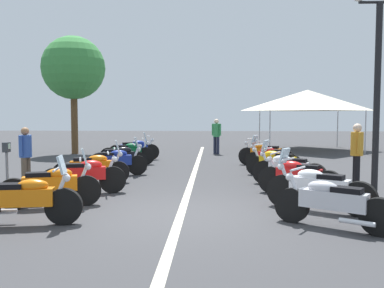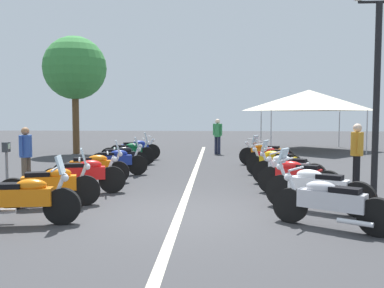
{
  "view_description": "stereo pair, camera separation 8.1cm",
  "coord_description": "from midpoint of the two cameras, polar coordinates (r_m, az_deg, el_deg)",
  "views": [
    {
      "loc": [
        -7.93,
        -0.61,
        1.92
      ],
      "look_at": [
        4.27,
        0.0,
        1.05
      ],
      "focal_mm": 39.45,
      "sensor_mm": 36.0,
      "label": 1
    },
    {
      "loc": [
        -7.93,
        -0.7,
        1.92
      ],
      "look_at": [
        4.27,
        0.0,
        1.05
      ],
      "focal_mm": 39.45,
      "sensor_mm": 36.0,
      "label": 2
    }
  ],
  "objects": [
    {
      "name": "motorcycle_right_row_1",
      "position": [
        8.68,
        16.37,
        -5.66
      ],
      "size": [
        1.26,
        1.93,
        1.22
      ],
      "rotation": [
        0.0,
        0.0,
        1.02
      ],
      "color": "black",
      "rests_on": "ground_plane"
    },
    {
      "name": "motorcycle_right_row_3",
      "position": [
        11.53,
        12.58,
        -3.25
      ],
      "size": [
        1.06,
        1.86,
        1.21
      ],
      "rotation": [
        0.0,
        0.0,
        1.11
      ],
      "color": "black",
      "rests_on": "ground_plane"
    },
    {
      "name": "motorcycle_right_row_0",
      "position": [
        7.46,
        18.09,
        -7.49
      ],
      "size": [
        1.25,
        1.8,
        0.99
      ],
      "rotation": [
        0.0,
        0.0,
        0.99
      ],
      "color": "black",
      "rests_on": "ground_plane"
    },
    {
      "name": "motorcycle_left_row_5",
      "position": [
        14.7,
        -9.95,
        -1.74
      ],
      "size": [
        0.92,
        1.9,
        0.98
      ],
      "rotation": [
        0.0,
        0.0,
        -1.21
      ],
      "color": "black",
      "rests_on": "ground_plane"
    },
    {
      "name": "motorcycle_left_row_0",
      "position": [
        7.84,
        -22.02,
        -6.9
      ],
      "size": [
        0.64,
        2.02,
        1.21
      ],
      "rotation": [
        0.0,
        0.0,
        -1.4
      ],
      "color": "black",
      "rests_on": "ground_plane"
    },
    {
      "name": "bystander_0",
      "position": [
        20.21,
        3.21,
        1.42
      ],
      "size": [
        0.35,
        0.44,
        1.69
      ],
      "rotation": [
        0.0,
        0.0,
        2.5
      ],
      "color": "#1E2338",
      "rests_on": "ground_plane"
    },
    {
      "name": "motorcycle_right_row_4",
      "position": [
        13.09,
        11.24,
        -2.45
      ],
      "size": [
        1.21,
        1.84,
        0.99
      ],
      "rotation": [
        0.0,
        0.0,
        1.02
      ],
      "color": "black",
      "rests_on": "ground_plane"
    },
    {
      "name": "motorcycle_right_row_6",
      "position": [
        15.78,
        9.73,
        -1.28
      ],
      "size": [
        1.09,
        1.96,
        1.01
      ],
      "rotation": [
        0.0,
        0.0,
        1.11
      ],
      "color": "black",
      "rests_on": "ground_plane"
    },
    {
      "name": "parking_meter",
      "position": [
        10.31,
        -23.95,
        -1.96
      ],
      "size": [
        0.18,
        0.13,
        1.29
      ],
      "rotation": [
        0.0,
        0.0,
        -1.54
      ],
      "color": "slate",
      "rests_on": "ground_plane"
    },
    {
      "name": "motorcycle_left_row_4",
      "position": [
        13.35,
        -10.68,
        -2.27
      ],
      "size": [
        0.84,
        2.08,
        1.2
      ],
      "rotation": [
        0.0,
        0.0,
        -1.3
      ],
      "color": "black",
      "rests_on": "ground_plane"
    },
    {
      "name": "bystander_2",
      "position": [
        11.99,
        -21.76,
        -1.02
      ],
      "size": [
        0.53,
        0.32,
        1.57
      ],
      "rotation": [
        0.0,
        0.0,
        4.58
      ],
      "color": "brown",
      "rests_on": "ground_plane"
    },
    {
      "name": "roadside_tree_0",
      "position": [
        21.25,
        -15.84,
        9.8
      ],
      "size": [
        3.01,
        3.01,
        5.64
      ],
      "color": "brown",
      "rests_on": "ground_plane"
    },
    {
      "name": "event_tent",
      "position": [
        23.3,
        15.25,
        5.72
      ],
      "size": [
        5.03,
        5.03,
        3.2
      ],
      "color": "beige",
      "rests_on": "ground_plane"
    },
    {
      "name": "motorcycle_left_row_1",
      "position": [
        9.17,
        -18.66,
        -5.26
      ],
      "size": [
        0.87,
        1.99,
        1.21
      ],
      "rotation": [
        0.0,
        0.0,
        -1.26
      ],
      "color": "black",
      "rests_on": "ground_plane"
    },
    {
      "name": "lane_centre_stripe",
      "position": [
        12.94,
        -0.05,
        -4.44
      ],
      "size": [
        23.29,
        0.16,
        0.01
      ],
      "primitive_type": "cube",
      "color": "beige",
      "rests_on": "ground_plane"
    },
    {
      "name": "bystander_3",
      "position": [
        11.89,
        21.2,
        -0.74
      ],
      "size": [
        0.53,
        0.32,
        1.67
      ],
      "rotation": [
        0.0,
        0.0,
        1.5
      ],
      "color": "black",
      "rests_on": "ground_plane"
    },
    {
      "name": "street_lamp_twin_globe",
      "position": [
        10.25,
        23.66,
        11.01
      ],
      "size": [
        0.32,
        1.22,
        4.68
      ],
      "color": "black",
      "rests_on": "ground_plane"
    },
    {
      "name": "motorcycle_left_row_3",
      "position": [
        11.97,
        -13.5,
        -3.06
      ],
      "size": [
        0.73,
        2.07,
        1.19
      ],
      "rotation": [
        0.0,
        0.0,
        -1.36
      ],
      "color": "black",
      "rests_on": "ground_plane"
    },
    {
      "name": "ground_plane",
      "position": [
        8.19,
        -1.81,
        -9.48
      ],
      "size": [
        80.0,
        80.0,
        0.0
      ],
      "primitive_type": "plane",
      "color": "#38383A"
    },
    {
      "name": "motorcycle_right_row_5",
      "position": [
        14.56,
        10.53,
        -1.77
      ],
      "size": [
        1.1,
        1.78,
        1.19
      ],
      "rotation": [
        0.0,
        0.0,
        1.06
      ],
      "color": "black",
      "rests_on": "ground_plane"
    },
    {
      "name": "motorcycle_left_row_2",
      "position": [
        10.45,
        -14.56,
        -4.09
      ],
      "size": [
        0.8,
        1.98,
        1.0
      ],
      "rotation": [
        0.0,
        0.0,
        -1.3
      ],
      "color": "black",
      "rests_on": "ground_plane"
    },
    {
      "name": "motorcycle_left_row_6",
      "position": [
        16.04,
        -8.8,
        -1.14
      ],
      "size": [
        0.76,
        2.04,
        1.22
      ],
      "rotation": [
        0.0,
        0.0,
        -1.33
      ],
      "color": "black",
      "rests_on": "ground_plane"
    },
    {
      "name": "motorcycle_right_row_2",
      "position": [
        10.21,
        13.93,
        -4.27
      ],
      "size": [
        1.11,
        1.83,
        1.0
      ],
      "rotation": [
        0.0,
        0.0,
        1.07
      ],
      "color": "black",
      "rests_on": "ground_plane"
    },
    {
      "name": "motorcycle_left_row_7",
      "position": [
        17.65,
        -7.93,
        -0.7
      ],
      "size": [
        0.92,
        2.05,
        1.01
      ],
      "rotation": [
        0.0,
        0.0,
        -1.24
      ],
      "color": "black",
      "rests_on": "ground_plane"
    }
  ]
}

